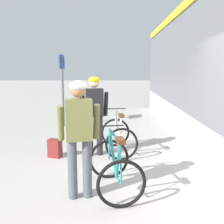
% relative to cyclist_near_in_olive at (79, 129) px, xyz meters
% --- Properties ---
extents(ground_plane, '(80.00, 80.00, 0.00)m').
position_rel_cyclist_near_in_olive_xyz_m(ground_plane, '(0.80, 0.20, -1.05)').
color(ground_plane, '#A09E99').
extents(cyclist_near_in_olive, '(0.65, 0.39, 1.76)m').
position_rel_cyclist_near_in_olive_xyz_m(cyclist_near_in_olive, '(0.00, 0.00, 0.00)').
color(cyclist_near_in_olive, '#4C515B').
rests_on(cyclist_near_in_olive, ground).
extents(cyclist_far_in_dark, '(0.65, 0.38, 1.76)m').
position_rel_cyclist_near_in_olive_xyz_m(cyclist_far_in_dark, '(0.06, 1.95, 0.00)').
color(cyclist_far_in_dark, '#232328').
rests_on(cyclist_far_in_dark, ground).
extents(bicycle_near_teal, '(0.91, 1.19, 0.99)m').
position_rel_cyclist_near_in_olive_xyz_m(bicycle_near_teal, '(0.52, 0.19, -0.65)').
color(bicycle_near_teal, black).
rests_on(bicycle_near_teal, ground).
extents(bicycle_far_white, '(0.85, 1.16, 0.99)m').
position_rel_cyclist_near_in_olive_xyz_m(bicycle_far_white, '(0.59, 2.10, -0.65)').
color(bicycle_far_white, black).
rests_on(bicycle_far_white, ground).
extents(backpack_on_platform, '(0.32, 0.26, 0.40)m').
position_rel_cyclist_near_in_olive_xyz_m(backpack_on_platform, '(-0.81, 1.79, -0.85)').
color(backpack_on_platform, maroon).
rests_on(backpack_on_platform, ground).
extents(water_bottle_near_the_bikes, '(0.07, 0.07, 0.21)m').
position_rel_cyclist_near_in_olive_xyz_m(water_bottle_near_the_bikes, '(0.59, 2.11, -0.95)').
color(water_bottle_near_the_bikes, red).
rests_on(water_bottle_near_the_bikes, ground).
extents(platform_sign_post, '(0.08, 0.70, 2.40)m').
position_rel_cyclist_near_in_olive_xyz_m(platform_sign_post, '(-1.25, 4.90, 0.57)').
color(platform_sign_post, '#595B60').
rests_on(platform_sign_post, ground).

